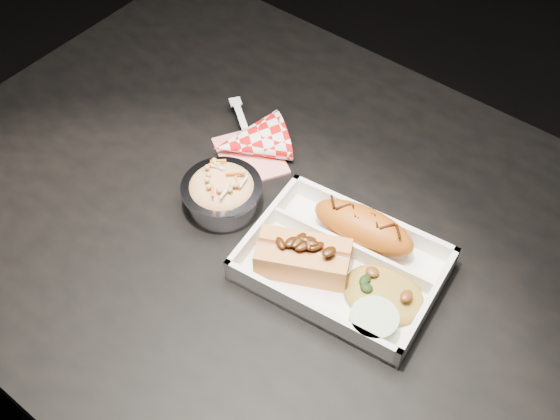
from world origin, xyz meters
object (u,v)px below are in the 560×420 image
object	(u,v)px
fried_pastry	(363,228)
napkin_fork	(249,142)
food_tray	(342,267)
foil_coleslaw_cup	(222,191)
dining_table	(306,276)
hotdog	(303,256)

from	to	relation	value
fried_pastry	napkin_fork	bearing A→B (deg)	169.77
food_tray	fried_pastry	bearing A→B (deg)	90.00
fried_pastry	foil_coleslaw_cup	xyz separation A→B (m)	(-0.19, -0.07, -0.00)
dining_table	foil_coleslaw_cup	distance (m)	0.18
napkin_fork	fried_pastry	bearing A→B (deg)	25.86
hotdog	napkin_fork	size ratio (longest dim) A/B	0.81
dining_table	napkin_fork	bearing A→B (deg)	154.71
hotdog	foil_coleslaw_cup	distance (m)	0.16
food_tray	fried_pastry	distance (m)	0.06
fried_pastry	napkin_fork	xyz separation A→B (m)	(-0.23, 0.04, -0.02)
napkin_fork	hotdog	bearing A→B (deg)	3.16
dining_table	fried_pastry	world-z (taller)	fried_pastry
fried_pastry	hotdog	xyz separation A→B (m)	(-0.04, -0.09, -0.00)
fried_pastry	food_tray	bearing A→B (deg)	-83.33
dining_table	food_tray	distance (m)	0.12
hotdog	napkin_fork	distance (m)	0.24
dining_table	food_tray	xyz separation A→B (m)	(0.07, -0.02, 0.10)
dining_table	fried_pastry	distance (m)	0.14
fried_pastry	napkin_fork	size ratio (longest dim) A/B	0.88
fried_pastry	hotdog	size ratio (longest dim) A/B	1.09
hotdog	napkin_fork	bearing A→B (deg)	121.16
foil_coleslaw_cup	napkin_fork	distance (m)	0.12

